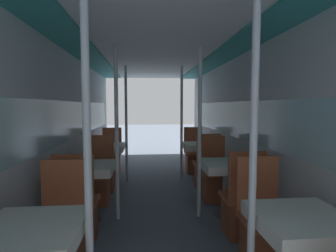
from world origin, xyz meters
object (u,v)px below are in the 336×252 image
at_px(chair_left_near_2, 103,174).
at_px(dining_table_right_2, 200,148).
at_px(support_pole_right_0, 253,160).
at_px(chair_left_far_0, 61,243).
at_px(dining_table_right_0, 302,228).
at_px(chair_right_near_2, 206,172).
at_px(chair_right_far_0, 263,234).
at_px(support_pole_right_2, 182,124).
at_px(chair_right_far_2, 194,159).
at_px(chair_left_far_2, 112,160).
at_px(support_pole_left_0, 88,163).
at_px(support_pole_left_2, 126,124).
at_px(dining_table_left_1, 89,172).
at_px(chair_right_far_1, 214,181).
at_px(dining_table_left_0, 31,239).
at_px(dining_table_right_1, 226,169).
at_px(chair_left_far_1, 97,184).
at_px(chair_left_near_1, 78,216).
at_px(support_pole_left_1, 117,134).
at_px(chair_right_near_1, 241,210).
at_px(dining_table_left_2, 108,149).
at_px(support_pole_right_1, 200,133).

distance_m(chair_left_near_2, dining_table_right_2, 1.95).
bearing_deg(support_pole_right_0, chair_left_far_0, 158.32).
relative_size(dining_table_right_0, chair_right_near_2, 0.73).
height_order(chair_right_far_0, support_pole_right_2, support_pole_right_2).
bearing_deg(chair_right_far_2, chair_left_far_2, 0.00).
distance_m(support_pole_left_0, support_pole_left_2, 3.48).
height_order(chair_left_near_2, support_pole_left_2, support_pole_left_2).
relative_size(dining_table_left_1, dining_table_right_0, 1.00).
bearing_deg(dining_table_right_0, chair_right_far_1, 90.00).
xyz_separation_m(support_pole_right_0, support_pole_right_2, (0.00, 3.48, 0.00)).
xyz_separation_m(dining_table_left_0, dining_table_right_0, (1.83, 0.00, 0.00)).
relative_size(support_pole_left_0, dining_table_right_1, 3.06).
xyz_separation_m(chair_left_far_1, dining_table_right_0, (1.83, -2.32, 0.34)).
height_order(support_pole_left_2, support_pole_right_0, same).
height_order(dining_table_right_0, dining_table_right_1, same).
bearing_deg(dining_table_right_0, dining_table_right_1, 90.00).
height_order(support_pole_left_0, dining_table_right_0, support_pole_left_0).
bearing_deg(dining_table_right_0, chair_right_far_0, 90.00).
bearing_deg(chair_left_near_1, dining_table_left_1, 90.00).
distance_m(chair_left_far_0, chair_right_far_1, 2.53).
height_order(dining_table_left_1, chair_right_near_2, chair_right_near_2).
height_order(support_pole_left_1, chair_right_near_1, support_pole_left_1).
bearing_deg(chair_right_far_2, support_pole_left_1, 57.75).
relative_size(support_pole_left_2, support_pole_right_2, 1.00).
bearing_deg(support_pole_left_1, dining_table_right_2, 49.90).
distance_m(support_pole_left_2, chair_right_near_2, 1.78).
bearing_deg(dining_table_left_0, dining_table_left_2, 90.00).
xyz_separation_m(chair_left_near_1, chair_left_far_1, (0.00, 1.16, 0.00)).
xyz_separation_m(chair_right_far_2, support_pole_right_2, (-0.37, -0.58, 0.83)).
relative_size(chair_right_far_0, chair_right_far_2, 1.00).
bearing_deg(chair_left_near_1, chair_right_near_1, 0.00).
distance_m(support_pole_left_2, dining_table_right_1, 2.32).
bearing_deg(chair_right_near_1, chair_left_far_1, 147.59).
height_order(chair_right_near_1, dining_table_right_2, chair_right_near_1).
bearing_deg(chair_left_near_1, chair_left_far_2, 90.00).
height_order(dining_table_right_0, chair_right_far_1, chair_right_far_1).
bearing_deg(support_pole_left_0, dining_table_left_1, 102.00).
bearing_deg(chair_left_far_2, dining_table_left_1, 90.00).
distance_m(chair_left_far_2, chair_right_far_0, 3.93).
height_order(chair_left_far_1, support_pole_right_2, support_pole_right_2).
xyz_separation_m(support_pole_left_0, chair_left_near_1, (-0.37, 1.16, -0.83)).
xyz_separation_m(chair_left_far_1, chair_right_far_1, (1.83, 0.00, 0.00)).
height_order(support_pole_left_0, chair_right_near_1, support_pole_left_0).
height_order(support_pole_right_0, support_pole_right_1, same).
distance_m(dining_table_left_0, support_pole_right_0, 1.54).
bearing_deg(chair_left_far_0, support_pole_left_1, -107.71).
height_order(dining_table_right_1, chair_right_far_2, chair_right_far_2).
relative_size(chair_left_near_1, dining_table_right_0, 1.37).
relative_size(chair_left_far_0, chair_right_near_2, 1.00).
height_order(chair_left_far_2, support_pole_right_0, support_pole_right_0).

